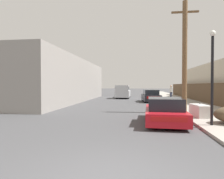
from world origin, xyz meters
TOP-DOWN VIEW (x-y plane):
  - sidewalk_curb at (5.30, 23.50)m, footprint 4.20×63.00m
  - discarded_fridge at (4.02, 8.16)m, footprint 0.84×1.69m
  - parked_sports_car_red at (1.85, 6.60)m, footprint 2.08×4.58m
  - car_parked_mid at (1.94, 19.50)m, footprint 2.10×4.36m
  - pickup_truck at (-1.71, 25.41)m, footprint 1.93×5.67m
  - utility_pole at (3.66, 10.43)m, footprint 1.80×0.33m
  - street_lamp at (3.80, 5.65)m, footprint 0.26×0.26m
  - wooden_fence at (7.25, 18.55)m, footprint 0.08×35.13m
  - building_left_block at (-9.22, 19.13)m, footprint 7.00×21.42m
  - pedestrian at (4.85, 23.58)m, footprint 0.34×0.34m

SIDE VIEW (x-z plane):
  - sidewalk_curb at x=5.30m, z-range 0.00..0.12m
  - discarded_fridge at x=4.02m, z-range 0.11..0.81m
  - parked_sports_car_red at x=1.85m, z-range -0.06..1.23m
  - car_parked_mid at x=1.94m, z-range -0.05..1.34m
  - pickup_truck at x=-1.71m, z-range -0.01..1.89m
  - pedestrian at x=4.85m, z-range 0.15..1.95m
  - wooden_fence at x=7.25m, z-range 0.12..2.11m
  - building_left_block at x=-9.22m, z-range 0.00..4.90m
  - street_lamp at x=3.80m, z-range 0.49..4.71m
  - utility_pole at x=3.66m, z-range 0.21..7.74m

